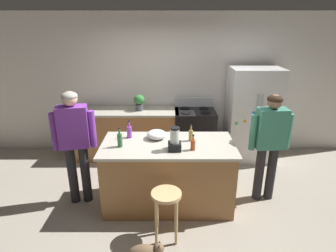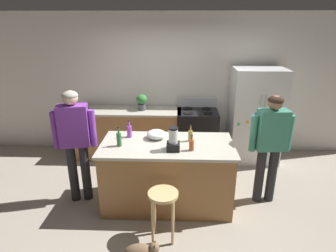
% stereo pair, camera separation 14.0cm
% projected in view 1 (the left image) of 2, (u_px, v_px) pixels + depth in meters
% --- Properties ---
extents(ground_plane, '(14.00, 14.00, 0.00)m').
position_uv_depth(ground_plane, '(168.00, 202.00, 4.18)').
color(ground_plane, '#9E9384').
extents(back_wall, '(8.00, 0.10, 2.70)m').
position_uv_depth(back_wall, '(168.00, 85.00, 5.54)').
color(back_wall, silver).
rests_on(back_wall, ground_plane).
extents(kitchen_island, '(1.83, 0.91, 0.94)m').
position_uv_depth(kitchen_island, '(168.00, 174.00, 4.02)').
color(kitchen_island, '#9E6B3D').
rests_on(kitchen_island, ground_plane).
extents(back_counter_run, '(2.00, 0.64, 0.94)m').
position_uv_depth(back_counter_run, '(127.00, 134.00, 5.47)').
color(back_counter_run, '#9E6B3D').
rests_on(back_counter_run, ground_plane).
extents(refrigerator, '(0.90, 0.73, 1.75)m').
position_uv_depth(refrigerator, '(252.00, 115.00, 5.28)').
color(refrigerator, silver).
rests_on(refrigerator, ground_plane).
extents(stove_range, '(0.76, 0.65, 1.12)m').
position_uv_depth(stove_range, '(194.00, 134.00, 5.44)').
color(stove_range, black).
rests_on(stove_range, ground_plane).
extents(person_by_island_left, '(0.60, 0.29, 1.67)m').
position_uv_depth(person_by_island_left, '(75.00, 138.00, 3.87)').
color(person_by_island_left, '#26262B').
rests_on(person_by_island_left, ground_plane).
extents(person_by_sink_right, '(0.59, 0.25, 1.61)m').
position_uv_depth(person_by_sink_right, '(270.00, 139.00, 3.95)').
color(person_by_sink_right, '#26262B').
rests_on(person_by_sink_right, ground_plane).
extents(bar_stool, '(0.36, 0.36, 0.64)m').
position_uv_depth(bar_stool, '(166.00, 203.00, 3.33)').
color(bar_stool, tan).
rests_on(bar_stool, ground_plane).
extents(potted_plant, '(0.20, 0.20, 0.30)m').
position_uv_depth(potted_plant, '(139.00, 101.00, 5.25)').
color(potted_plant, '#4C4C51').
rests_on(potted_plant, back_counter_run).
extents(blender_appliance, '(0.17, 0.17, 0.31)m').
position_uv_depth(blender_appliance, '(175.00, 141.00, 3.63)').
color(blender_appliance, black).
rests_on(blender_appliance, kitchen_island).
extents(bottle_cooking_sauce, '(0.06, 0.06, 0.22)m').
position_uv_depth(bottle_cooking_sauce, '(193.00, 144.00, 3.65)').
color(bottle_cooking_sauce, '#B24C26').
rests_on(bottle_cooking_sauce, kitchen_island).
extents(bottle_soda, '(0.07, 0.07, 0.26)m').
position_uv_depth(bottle_soda, '(129.00, 132.00, 4.03)').
color(bottle_soda, purple).
rests_on(bottle_soda, kitchen_island).
extents(bottle_olive_oil, '(0.07, 0.07, 0.28)m').
position_uv_depth(bottle_olive_oil, '(120.00, 140.00, 3.73)').
color(bottle_olive_oil, '#2D6638').
rests_on(bottle_olive_oil, kitchen_island).
extents(bottle_vinegar, '(0.06, 0.06, 0.24)m').
position_uv_depth(bottle_vinegar, '(191.00, 135.00, 3.93)').
color(bottle_vinegar, olive).
rests_on(bottle_vinegar, kitchen_island).
extents(mixing_bowl, '(0.28, 0.28, 0.12)m').
position_uv_depth(mixing_bowl, '(157.00, 134.00, 4.01)').
color(mixing_bowl, white).
rests_on(mixing_bowl, kitchen_island).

